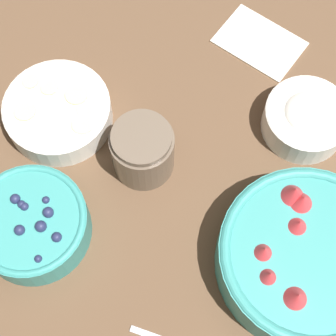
% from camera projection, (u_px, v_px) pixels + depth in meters
% --- Properties ---
extents(ground_plane, '(4.00, 4.00, 0.00)m').
position_uv_depth(ground_plane, '(180.00, 180.00, 0.80)').
color(ground_plane, brown).
extents(bowl_strawberries, '(0.23, 0.23, 0.09)m').
position_uv_depth(bowl_strawberries, '(306.00, 256.00, 0.72)').
color(bowl_strawberries, teal).
rests_on(bowl_strawberries, ground_plane).
extents(bowl_blueberries, '(0.15, 0.15, 0.06)m').
position_uv_depth(bowl_blueberries, '(31.00, 224.00, 0.74)').
color(bowl_blueberries, teal).
rests_on(bowl_blueberries, ground_plane).
extents(bowl_bananas, '(0.16, 0.16, 0.05)m').
position_uv_depth(bowl_bananas, '(58.00, 111.00, 0.82)').
color(bowl_bananas, white).
rests_on(bowl_bananas, ground_plane).
extents(bowl_cream, '(0.12, 0.12, 0.06)m').
position_uv_depth(bowl_cream, '(306.00, 118.00, 0.81)').
color(bowl_cream, white).
rests_on(bowl_cream, ground_plane).
extents(jar_chocolate, '(0.09, 0.09, 0.09)m').
position_uv_depth(jar_chocolate, '(143.00, 151.00, 0.78)').
color(jar_chocolate, brown).
rests_on(jar_chocolate, ground_plane).
extents(napkin, '(0.15, 0.12, 0.01)m').
position_uv_depth(napkin, '(260.00, 42.00, 0.89)').
color(napkin, silver).
rests_on(napkin, ground_plane).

